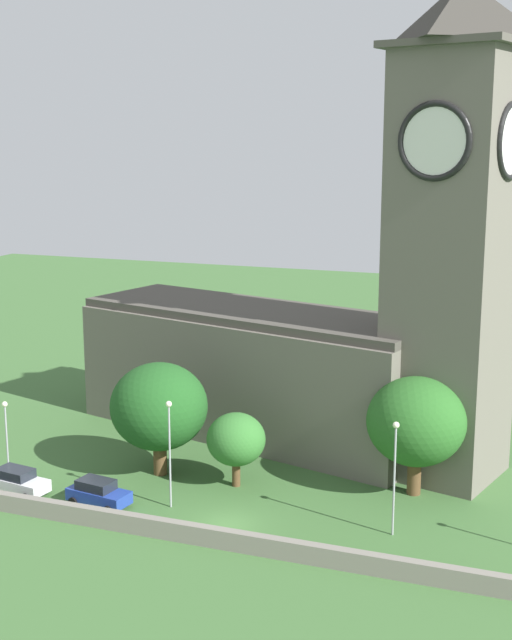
{
  "coord_description": "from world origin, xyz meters",
  "views": [
    {
      "loc": [
        21.1,
        -51.1,
        25.71
      ],
      "look_at": [
        -0.62,
        7.23,
        12.76
      ],
      "focal_mm": 49.09,
      "sensor_mm": 36.0,
      "label": 1
    }
  ],
  "objects_px": {
    "streetlamp_central": "(395,461)",
    "tree_riverside_west": "(236,440)",
    "church": "(323,324)",
    "tree_riverside_east": "(416,422)",
    "tree_by_tower": "(159,407)",
    "car_blue": "(98,493)",
    "car_white": "(17,481)",
    "streetlamp_west_end": "(6,425)",
    "streetlamp_west_mid": "(169,438)"
  },
  "relations": [
    {
      "from": "car_white",
      "to": "tree_riverside_west",
      "type": "height_order",
      "value": "tree_riverside_west"
    },
    {
      "from": "church",
      "to": "tree_riverside_west",
      "type": "bearing_deg",
      "value": -107.76
    },
    {
      "from": "streetlamp_west_end",
      "to": "streetlamp_central",
      "type": "bearing_deg",
      "value": 0.2
    },
    {
      "from": "streetlamp_west_end",
      "to": "tree_riverside_east",
      "type": "relative_size",
      "value": 0.68
    },
    {
      "from": "church",
      "to": "tree_riverside_west",
      "type": "distance_m",
      "value": 13.39
    },
    {
      "from": "car_blue",
      "to": "streetlamp_central",
      "type": "xyz_separation_m",
      "value": [
        20.63,
        2.72,
        4.17
      ]
    },
    {
      "from": "streetlamp_west_mid",
      "to": "streetlamp_central",
      "type": "relative_size",
      "value": 1.0
    },
    {
      "from": "streetlamp_west_mid",
      "to": "streetlamp_west_end",
      "type": "bearing_deg",
      "value": 176.08
    },
    {
      "from": "car_white",
      "to": "tree_by_tower",
      "type": "xyz_separation_m",
      "value": [
        8.17,
        7.13,
        4.52
      ]
    },
    {
      "from": "tree_by_tower",
      "to": "tree_riverside_west",
      "type": "distance_m",
      "value": 6.69
    },
    {
      "from": "church",
      "to": "car_white",
      "type": "distance_m",
      "value": 27.22
    },
    {
      "from": "church",
      "to": "car_white",
      "type": "xyz_separation_m",
      "value": [
        -18.1,
        -17.91,
        -9.62
      ]
    },
    {
      "from": "car_blue",
      "to": "tree_riverside_west",
      "type": "height_order",
      "value": "tree_riverside_west"
    },
    {
      "from": "streetlamp_central",
      "to": "tree_riverside_west",
      "type": "relative_size",
      "value": 1.38
    },
    {
      "from": "church",
      "to": "streetlamp_central",
      "type": "xyz_separation_m",
      "value": [
        9.28,
        -15.05,
        -5.44
      ]
    },
    {
      "from": "streetlamp_west_end",
      "to": "tree_riverside_east",
      "type": "distance_m",
      "value": 31.14
    },
    {
      "from": "streetlamp_west_mid",
      "to": "tree_riverside_west",
      "type": "distance_m",
      "value": 6.18
    },
    {
      "from": "church",
      "to": "tree_riverside_east",
      "type": "relative_size",
      "value": 4.47
    },
    {
      "from": "car_white",
      "to": "streetlamp_central",
      "type": "bearing_deg",
      "value": 5.96
    },
    {
      "from": "streetlamp_west_end",
      "to": "streetlamp_west_mid",
      "type": "height_order",
      "value": "streetlamp_west_mid"
    },
    {
      "from": "church",
      "to": "tree_riverside_east",
      "type": "distance_m",
      "value": 13.14
    },
    {
      "from": "tree_by_tower",
      "to": "tree_riverside_east",
      "type": "xyz_separation_m",
      "value": [
        19.27,
        3.02,
        0.09
      ]
    },
    {
      "from": "streetlamp_west_mid",
      "to": "tree_riverside_west",
      "type": "xyz_separation_m",
      "value": [
        2.93,
        5.23,
        -1.49
      ]
    },
    {
      "from": "streetlamp_west_end",
      "to": "tree_riverside_west",
      "type": "xyz_separation_m",
      "value": [
        17.38,
        4.24,
        -0.42
      ]
    },
    {
      "from": "car_blue",
      "to": "car_white",
      "type": "bearing_deg",
      "value": -178.81
    },
    {
      "from": "car_white",
      "to": "car_blue",
      "type": "xyz_separation_m",
      "value": [
        6.75,
        0.14,
        0.01
      ]
    },
    {
      "from": "church",
      "to": "streetlamp_west_end",
      "type": "distance_m",
      "value": 26.6
    },
    {
      "from": "church",
      "to": "car_blue",
      "type": "distance_m",
      "value": 23.18
    },
    {
      "from": "streetlamp_west_mid",
      "to": "streetlamp_central",
      "type": "distance_m",
      "value": 15.74
    },
    {
      "from": "car_blue",
      "to": "tree_riverside_west",
      "type": "xyz_separation_m",
      "value": [
        7.86,
        6.86,
        2.69
      ]
    },
    {
      "from": "church",
      "to": "tree_riverside_east",
      "type": "xyz_separation_m",
      "value": [
        9.34,
        -7.76,
        -5.01
      ]
    },
    {
      "from": "church",
      "to": "tree_riverside_east",
      "type": "height_order",
      "value": "church"
    },
    {
      "from": "car_blue",
      "to": "streetlamp_west_end",
      "type": "relative_size",
      "value": 0.8
    },
    {
      "from": "church",
      "to": "streetlamp_west_mid",
      "type": "distance_m",
      "value": 18.21
    },
    {
      "from": "streetlamp_west_end",
      "to": "streetlamp_central",
      "type": "xyz_separation_m",
      "value": [
        30.15,
        0.11,
        1.06
      ]
    },
    {
      "from": "streetlamp_central",
      "to": "tree_by_tower",
      "type": "relative_size",
      "value": 0.88
    },
    {
      "from": "streetlamp_west_end",
      "to": "tree_riverside_west",
      "type": "height_order",
      "value": "streetlamp_west_end"
    },
    {
      "from": "tree_riverside_east",
      "to": "streetlamp_west_mid",
      "type": "bearing_deg",
      "value": -151.98
    },
    {
      "from": "car_white",
      "to": "streetlamp_west_mid",
      "type": "xyz_separation_m",
      "value": [
        11.67,
        1.76,
        4.2
      ]
    },
    {
      "from": "tree_riverside_west",
      "to": "car_blue",
      "type": "bearing_deg",
      "value": -138.89
    },
    {
      "from": "streetlamp_central",
      "to": "tree_riverside_west",
      "type": "xyz_separation_m",
      "value": [
        -12.78,
        4.14,
        -1.48
      ]
    },
    {
      "from": "car_blue",
      "to": "streetlamp_west_end",
      "type": "height_order",
      "value": "streetlamp_west_end"
    },
    {
      "from": "church",
      "to": "car_blue",
      "type": "height_order",
      "value": "church"
    },
    {
      "from": "streetlamp_west_mid",
      "to": "tree_by_tower",
      "type": "xyz_separation_m",
      "value": [
        -3.51,
        5.37,
        0.32
      ]
    },
    {
      "from": "tree_riverside_east",
      "to": "car_blue",
      "type": "bearing_deg",
      "value": -154.18
    },
    {
      "from": "car_white",
      "to": "tree_by_tower",
      "type": "distance_m",
      "value": 11.75
    },
    {
      "from": "tree_by_tower",
      "to": "church",
      "type": "bearing_deg",
      "value": 47.35
    },
    {
      "from": "streetlamp_west_mid",
      "to": "church",
      "type": "bearing_deg",
      "value": 68.31
    },
    {
      "from": "car_blue",
      "to": "streetlamp_central",
      "type": "relative_size",
      "value": 0.61
    },
    {
      "from": "car_blue",
      "to": "tree_riverside_west",
      "type": "distance_m",
      "value": 10.77
    }
  ]
}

